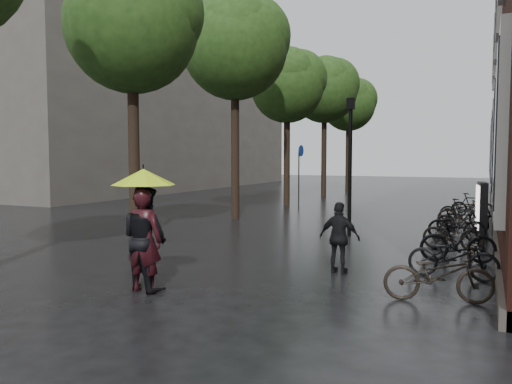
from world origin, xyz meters
The scene contains 11 objects.
ground centered at (0.00, 0.00, 0.00)m, with size 120.00×120.00×0.00m, color black.
bg_building centered at (-22.00, 28.00, 7.00)m, with size 16.00×30.00×14.00m, color #47423D.
street_trees centered at (-3.99, 15.91, 6.34)m, with size 4.33×34.03×8.91m.
person_burgundy centered at (-0.40, 2.60, 0.94)m, with size 0.69×0.45×1.89m, color black.
person_black centered at (-0.48, 2.73, 0.96)m, with size 0.94×0.73×1.93m, color black.
lime_umbrella centered at (-0.51, 2.76, 2.08)m, with size 1.17×1.17×1.72m.
pedestrian_walking centered at (2.42, 5.52, 0.75)m, with size 0.88×0.37×1.50m, color black.
parked_bicycles centered at (4.53, 10.58, 0.48)m, with size 2.00×13.87×1.01m.
ad_lightbox centered at (5.07, 12.39, 0.84)m, with size 0.26×1.10×1.66m.
lamp_post centered at (1.35, 10.54, 2.58)m, with size 0.22×0.22×4.25m.
cycle_sign centered at (-3.12, 18.37, 2.00)m, with size 0.16×0.55×3.03m.
Camera 1 is at (5.19, -4.63, 2.44)m, focal length 35.00 mm.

